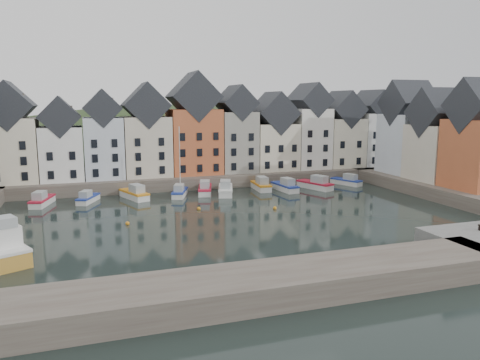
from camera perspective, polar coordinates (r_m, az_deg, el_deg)
name	(u,v)px	position (r m, az deg, el deg)	size (l,w,h in m)	color
ground	(246,221)	(57.96, 0.69, -5.06)	(260.00, 260.00, 0.00)	black
far_quay	(192,177)	(86.08, -5.89, 0.39)	(90.00, 16.00, 2.00)	#4E443C
right_quay	(466,191)	(79.96, 25.82, -1.22)	(14.00, 54.00, 2.00)	#4E443C
near_wall	(215,292)	(34.87, -3.04, -13.45)	(50.00, 6.00, 2.00)	#4E443C
hillside	(170,238)	(115.22, -8.59, -6.99)	(153.60, 70.40, 64.00)	#22351A
far_terrace	(211,134)	(84.01, -3.53, 5.61)	(72.37, 8.16, 17.78)	#ECE2C6
right_terrace	(441,137)	(82.01, 23.25, 4.79)	(8.30, 24.25, 16.36)	silver
mooring_buoys	(204,213)	(61.78, -4.46, -4.03)	(20.50, 5.50, 0.50)	orange
boat_a	(42,201)	(72.31, -23.02, -2.32)	(3.40, 6.42, 2.36)	silver
boat_b	(88,198)	(72.02, -18.08, -2.15)	(3.64, 5.55, 2.05)	silver
boat_c	(135,194)	(72.77, -12.71, -1.67)	(4.15, 6.95, 2.55)	silver
boat_d	(180,192)	(73.44, -7.36, -1.45)	(3.66, 6.03, 11.03)	silver
boat_e	(205,189)	(75.14, -4.29, -1.12)	(3.70, 6.79, 2.49)	silver
boat_f	(226,190)	(74.37, -1.78, -1.17)	(4.10, 7.29, 2.67)	silver
boat_g	(261,185)	(78.51, 2.54, -0.63)	(2.50, 6.74, 2.54)	silver
boat_h	(285,186)	(77.72, 5.55, -0.79)	(2.56, 6.60, 2.48)	silver
boat_i	(316,184)	(80.13, 9.22, -0.52)	(4.29, 7.14, 2.62)	silver
boat_j	(347,181)	(85.15, 12.92, -0.13)	(3.90, 6.04, 2.23)	silver
mooring_bollard	(480,227)	(52.32, 27.24, -5.14)	(0.48, 0.48, 0.56)	black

